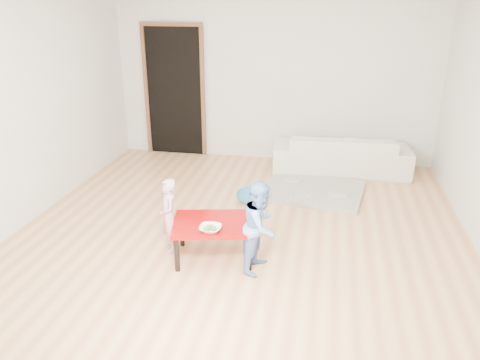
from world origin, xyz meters
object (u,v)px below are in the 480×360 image
(sofa, at_px, (341,153))
(child_blue, at_px, (261,226))
(red_table, at_px, (214,240))
(child_pink, at_px, (169,215))
(bowl, at_px, (210,229))
(basin, at_px, (253,197))

(sofa, distance_m, child_blue, 3.00)
(red_table, bearing_deg, child_blue, -12.50)
(sofa, bearing_deg, child_pink, 53.56)
(child_pink, xyz_separation_m, child_blue, (0.97, -0.17, 0.06))
(child_blue, bearing_deg, bowl, 112.22)
(basin, bearing_deg, child_blue, -77.88)
(sofa, distance_m, child_pink, 3.24)
(red_table, relative_size, child_blue, 0.88)
(child_pink, xyz_separation_m, basin, (0.65, 1.36, -0.33))
(sofa, xyz_separation_m, child_pink, (-1.75, -2.72, 0.10))
(child_pink, bearing_deg, child_blue, 50.59)
(child_blue, bearing_deg, child_pink, 92.40)
(bowl, distance_m, child_blue, 0.48)
(bowl, relative_size, basin, 0.49)
(bowl, height_order, basin, bowl)
(sofa, xyz_separation_m, child_blue, (-0.78, -2.90, 0.16))
(bowl, relative_size, child_pink, 0.27)
(child_pink, height_order, basin, child_pink)
(sofa, relative_size, child_blue, 2.21)
(red_table, height_order, basin, red_table)
(child_blue, bearing_deg, sofa, -2.70)
(child_pink, distance_m, basin, 1.54)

